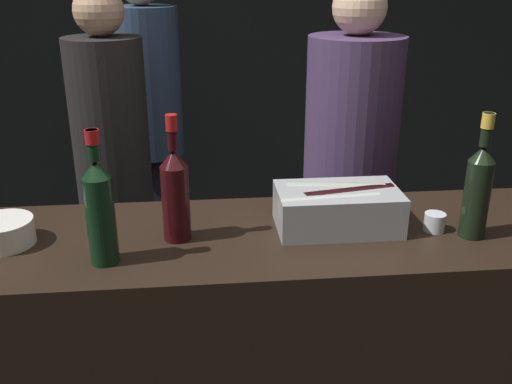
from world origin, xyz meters
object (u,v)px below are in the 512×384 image
Objects in this scene: candle_votive at (435,222)px; person_blond_tee at (149,122)px; person_grey_polo at (113,163)px; bowl_white at (3,232)px; ice_bin_with_bottles at (338,206)px; red_wine_bottle_burgundy at (100,208)px; red_wine_bottle_tall at (175,191)px; person_in_hoodie at (349,176)px; champagne_bottle at (478,187)px.

person_blond_tee reaches higher than candle_votive.
person_grey_polo is at bearing 112.61° from person_blond_tee.
person_blond_tee is (0.29, 1.54, -0.09)m from bowl_white.
red_wine_bottle_burgundy reaches higher than ice_bin_with_bottles.
person_in_hoodie reaches higher than red_wine_bottle_tall.
person_blond_tee reaches higher than red_wine_bottle_burgundy.
red_wine_bottle_tall reaches higher than bowl_white.
champagne_bottle is at bearing -14.43° from ice_bin_with_bottles.
bowl_white is 0.10× the size of person_in_hoodie.
ice_bin_with_bottles is at bearing 12.85° from red_wine_bottle_burgundy.
champagne_bottle is (0.09, -0.05, 0.12)m from candle_votive.
champagne_bottle is at bearing -25.88° from candle_votive.
candle_votive is 0.17× the size of red_wine_bottle_burgundy.
champagne_bottle is 0.85m from person_in_hoodie.
bowl_white is at bearing -178.99° from ice_bin_with_bottles.
candle_votive is 0.76m from person_in_hoodie.
person_in_hoodie is 1.06m from person_grey_polo.
champagne_bottle is at bearing -3.42° from bowl_white.
candle_votive is at bearing 6.02° from red_wine_bottle_burgundy.
candle_votive is at bearing 156.38° from person_blond_tee.
person_in_hoodie is at bearing 43.80° from red_wine_bottle_burgundy.
red_wine_bottle_tall reaches higher than candle_votive.
ice_bin_with_bottles is 0.68m from red_wine_bottle_burgundy.
person_grey_polo is (0.16, 0.99, -0.14)m from bowl_white.
champagne_bottle is at bearing 158.06° from person_blond_tee.
red_wine_bottle_tall is 1.08m from person_grey_polo.
candle_votive is (0.28, -0.05, -0.04)m from ice_bin_with_bottles.
red_wine_bottle_tall is at bearing 175.47° from champagne_bottle.
champagne_bottle is 0.20× the size of person_blond_tee.
champagne_bottle is at bearing -4.53° from red_wine_bottle_tall.
person_in_hoodie is (0.88, 0.85, -0.25)m from red_wine_bottle_burgundy.
bowl_white reaches higher than candle_votive.
candle_votive is 0.04× the size of person_grey_polo.
ice_bin_with_bottles is 5.85× the size of candle_votive.
ice_bin_with_bottles is 1.27m from person_grey_polo.
bowl_white is at bearing 114.70° from person_blond_tee.
red_wine_bottle_burgundy is 0.20× the size of person_in_hoodie.
person_blond_tee is (-0.01, 1.68, -0.21)m from red_wine_bottle_burgundy.
ice_bin_with_bottles is 0.29m from candle_votive.
red_wine_bottle_burgundy is 0.21× the size of person_grey_polo.
bowl_white is 0.10× the size of person_grey_polo.
red_wine_bottle_tall reaches higher than ice_bin_with_bottles.
bowl_white is 0.46× the size of champagne_bottle.
bowl_white is at bearing 176.58° from champagne_bottle.
champagne_bottle is (0.85, -0.07, 0.01)m from red_wine_bottle_tall.
person_blond_tee reaches higher than ice_bin_with_bottles.
person_in_hoodie reaches higher than red_wine_bottle_burgundy.
person_grey_polo is (-0.13, 1.13, -0.25)m from red_wine_bottle_burgundy.
person_in_hoodie is (-0.06, 0.75, -0.12)m from candle_votive.
bowl_white is at bearing -154.37° from person_grey_polo.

